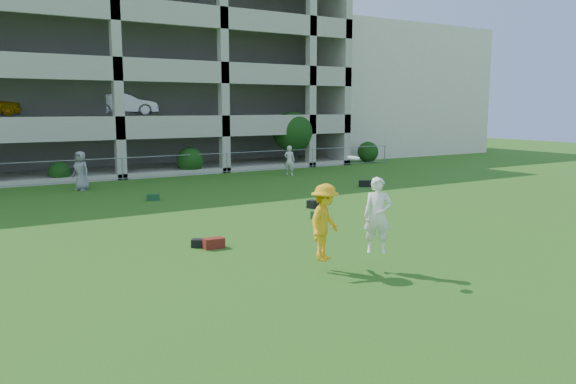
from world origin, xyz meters
TOP-DOWN VIEW (x-y plane):
  - ground at (0.00, 0.00)m, footprint 100.00×100.00m
  - stucco_building at (23.00, 28.00)m, footprint 16.00×14.00m
  - bystander_c at (-2.63, 16.27)m, footprint 0.96×1.05m
  - bystander_e at (8.46, 16.11)m, footprint 0.69×0.72m
  - bag_red_a at (-1.92, 3.30)m, footprint 0.57×0.33m
  - bag_black_b at (-2.20, 3.62)m, footprint 0.47×0.43m
  - bag_green_c at (2.84, 5.18)m, footprint 0.59×0.51m
  - crate_d at (3.78, 6.92)m, footprint 0.45×0.45m
  - bag_black_e at (9.16, 10.35)m, footprint 0.67×0.57m
  - bag_green_g at (-0.76, 11.82)m, footprint 0.57×0.46m
  - frisbee_contest at (-0.34, -0.16)m, footprint 2.08×1.57m
  - parking_garage at (-0.01, 27.70)m, footprint 30.00×14.00m
  - fence at (0.00, 19.00)m, footprint 36.06×0.06m
  - shrub_row at (4.59, 19.70)m, footprint 34.38×2.52m

SIDE VIEW (x-z plane):
  - ground at x=0.00m, z-range 0.00..0.00m
  - bag_black_b at x=-2.20m, z-range 0.00..0.22m
  - bag_green_g at x=-0.76m, z-range 0.00..0.25m
  - bag_green_c at x=2.84m, z-range 0.00..0.26m
  - bag_red_a at x=-1.92m, z-range 0.00..0.28m
  - crate_d at x=3.78m, z-range 0.00..0.30m
  - bag_black_e at x=9.16m, z-range 0.00..0.30m
  - fence at x=0.00m, z-range 0.01..1.21m
  - bystander_e at x=8.46m, z-range 0.00..1.66m
  - bystander_c at x=-2.63m, z-range 0.00..1.79m
  - frisbee_contest at x=-0.34m, z-range -0.02..2.41m
  - shrub_row at x=4.59m, z-range -0.24..3.26m
  - stucco_building at x=23.00m, z-range 0.00..10.00m
  - parking_garage at x=-0.01m, z-range 0.01..12.01m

